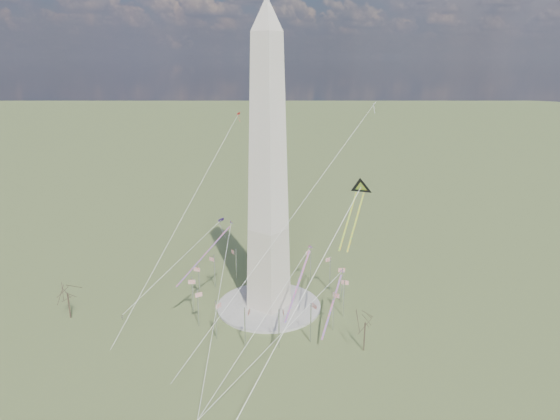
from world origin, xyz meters
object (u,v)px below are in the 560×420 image
Objects in this scene: tree_near at (365,321)px; person_west at (122,317)px; kite_delta_black at (360,191)px; washington_monument at (268,173)px.

person_west is at bearing -156.26° from tree_near.
kite_delta_black is at bearing -116.44° from person_west.
washington_monument is 64.06× the size of person_west.
washington_monument is 68.26m from person_west.
tree_near is 8.75× the size of person_west.
tree_near is at bearing -6.13° from washington_monument.
kite_delta_black reaches higher than person_west.
person_west is (-33.50, -36.22, -47.17)m from washington_monument.
person_west is 88.68m from kite_delta_black.
tree_near reaches higher than person_west.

